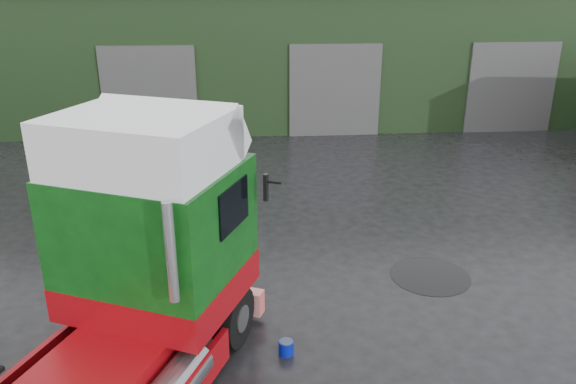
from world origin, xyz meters
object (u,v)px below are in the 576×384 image
object	(u,v)px
tree_back_b	(412,21)
warehouse	(317,47)
wash_bucket	(286,348)
tree_back_a	(181,7)
hero_tractor	(79,296)

from	to	relation	value
tree_back_b	warehouse	bearing A→B (deg)	-128.66
warehouse	tree_back_b	distance (m)	12.82
wash_bucket	tree_back_a	bearing A→B (deg)	98.38
hero_tractor	warehouse	bearing A→B (deg)	97.69
warehouse	tree_back_b	bearing A→B (deg)	51.34
hero_tractor	wash_bucket	world-z (taller)	hero_tractor
warehouse	tree_back_a	size ratio (longest dim) A/B	3.41
warehouse	tree_back_a	distance (m)	12.90
wash_bucket	tree_back_b	xyz separation A→B (m)	(11.36, 31.50, 3.61)
tree_back_a	warehouse	bearing A→B (deg)	-51.34
tree_back_a	tree_back_b	xyz separation A→B (m)	(16.00, 0.00, -1.00)
warehouse	hero_tractor	bearing A→B (deg)	-105.78
tree_back_a	tree_back_b	world-z (taller)	tree_back_a
warehouse	hero_tractor	xyz separation A→B (m)	(-6.50, -23.00, -0.82)
warehouse	tree_back_b	world-z (taller)	tree_back_b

